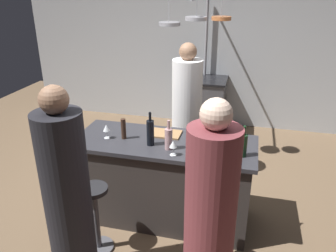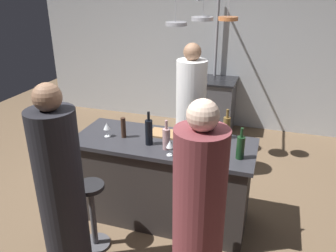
# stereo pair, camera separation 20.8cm
# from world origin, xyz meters

# --- Properties ---
(ground_plane) EXTENTS (9.00, 9.00, 0.00)m
(ground_plane) POSITION_xyz_m (0.00, 0.00, 0.00)
(ground_plane) COLOR brown
(back_wall) EXTENTS (6.40, 0.16, 2.60)m
(back_wall) POSITION_xyz_m (0.00, 2.85, 1.30)
(back_wall) COLOR #B2B7BC
(back_wall) RESTS_ON ground_plane
(kitchen_island) EXTENTS (1.80, 0.72, 0.90)m
(kitchen_island) POSITION_xyz_m (0.00, 0.00, 0.45)
(kitchen_island) COLOR #332D2B
(kitchen_island) RESTS_ON ground_plane
(stove_range) EXTENTS (0.80, 0.64, 0.89)m
(stove_range) POSITION_xyz_m (0.00, 2.45, 0.45)
(stove_range) COLOR #47474C
(stove_range) RESTS_ON ground_plane
(chef) EXTENTS (0.36, 0.36, 1.71)m
(chef) POSITION_xyz_m (0.04, 0.92, 0.79)
(chef) COLOR white
(chef) RESTS_ON ground_plane
(bar_stool_right) EXTENTS (0.28, 0.28, 0.68)m
(bar_stool_right) POSITION_xyz_m (0.51, -0.62, 0.38)
(bar_stool_right) COLOR #4C4C51
(bar_stool_right) RESTS_ON ground_plane
(guest_right) EXTENTS (0.36, 0.36, 1.71)m
(guest_right) POSITION_xyz_m (0.58, -0.97, 0.79)
(guest_right) COLOR brown
(guest_right) RESTS_ON ground_plane
(bar_stool_left) EXTENTS (0.28, 0.28, 0.68)m
(bar_stool_left) POSITION_xyz_m (-0.49, -0.62, 0.38)
(bar_stool_left) COLOR #4C4C51
(bar_stool_left) RESTS_ON ground_plane
(guest_left) EXTENTS (0.36, 0.36, 1.71)m
(guest_left) POSITION_xyz_m (-0.51, -0.98, 0.79)
(guest_left) COLOR black
(guest_left) RESTS_ON ground_plane
(overhead_pot_rack) EXTENTS (0.91, 1.51, 2.17)m
(overhead_pot_rack) POSITION_xyz_m (0.00, 1.82, 1.71)
(overhead_pot_rack) COLOR gray
(overhead_pot_rack) RESTS_ON ground_plane
(cutting_board) EXTENTS (0.32, 0.22, 0.02)m
(cutting_board) POSITION_xyz_m (-0.03, 0.16, 0.91)
(cutting_board) COLOR #997047
(cutting_board) RESTS_ON kitchen_island
(pepper_mill) EXTENTS (0.05, 0.05, 0.21)m
(pepper_mill) POSITION_xyz_m (-0.41, -0.04, 1.01)
(pepper_mill) COLOR #382319
(pepper_mill) RESTS_ON kitchen_island
(wine_bottle_rose) EXTENTS (0.07, 0.07, 0.29)m
(wine_bottle_rose) POSITION_xyz_m (0.08, -0.15, 1.01)
(wine_bottle_rose) COLOR #B78C8E
(wine_bottle_rose) RESTS_ON kitchen_island
(wine_bottle_amber) EXTENTS (0.07, 0.07, 0.30)m
(wine_bottle_amber) POSITION_xyz_m (0.57, 0.27, 1.02)
(wine_bottle_amber) COLOR brown
(wine_bottle_amber) RESTS_ON kitchen_island
(wine_bottle_red) EXTENTS (0.07, 0.07, 0.29)m
(wine_bottle_red) POSITION_xyz_m (0.76, -0.12, 1.01)
(wine_bottle_red) COLOR #143319
(wine_bottle_red) RESTS_ON kitchen_island
(wine_bottle_dark) EXTENTS (0.07, 0.07, 0.33)m
(wine_bottle_dark) POSITION_xyz_m (-0.11, -0.11, 1.03)
(wine_bottle_dark) COLOR black
(wine_bottle_dark) RESTS_ON kitchen_island
(wine_glass_by_chef) EXTENTS (0.07, 0.07, 0.15)m
(wine_glass_by_chef) POSITION_xyz_m (-0.57, -0.07, 1.01)
(wine_glass_by_chef) COLOR silver
(wine_glass_by_chef) RESTS_ON kitchen_island
(wine_glass_near_right_guest) EXTENTS (0.07, 0.07, 0.15)m
(wine_glass_near_right_guest) POSITION_xyz_m (0.15, -0.26, 1.01)
(wine_glass_near_right_guest) COLOR silver
(wine_glass_near_right_guest) RESTS_ON kitchen_island
(mixing_bowl_wooden) EXTENTS (0.21, 0.21, 0.07)m
(mixing_bowl_wooden) POSITION_xyz_m (0.53, -0.14, 0.94)
(mixing_bowl_wooden) COLOR brown
(mixing_bowl_wooden) RESTS_ON kitchen_island
(mixing_bowl_blue) EXTENTS (0.21, 0.21, 0.08)m
(mixing_bowl_blue) POSITION_xyz_m (0.32, 0.20, 0.94)
(mixing_bowl_blue) COLOR #334C6B
(mixing_bowl_blue) RESTS_ON kitchen_island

